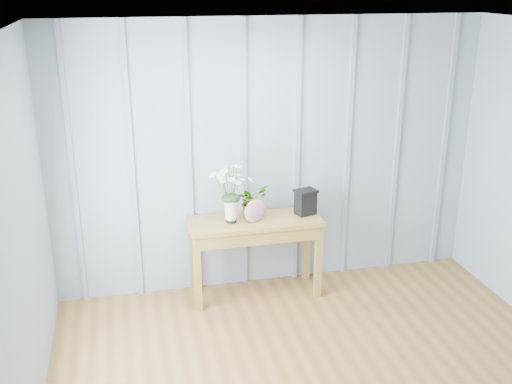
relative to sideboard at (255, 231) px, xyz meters
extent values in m
cube|color=#91A6B7|center=(0.21, 0.25, 0.61)|extent=(4.00, 0.01, 2.50)
cube|color=silver|center=(0.21, -1.99, 1.86)|extent=(4.00, 4.50, 0.01)
cube|color=silver|center=(-0.05, 0.24, 0.81)|extent=(0.03, 0.01, 0.10)
cube|color=#8593AA|center=(-1.54, 0.24, 0.61)|extent=(0.04, 0.03, 2.50)
cube|color=#8593AA|center=(-1.04, 0.24, 0.61)|extent=(0.04, 0.03, 2.50)
cube|color=#8593AA|center=(-0.54, 0.24, 0.61)|extent=(0.04, 0.03, 2.50)
cube|color=#8593AA|center=(-0.04, 0.24, 0.61)|extent=(0.04, 0.03, 2.50)
cube|color=#8593AA|center=(0.46, 0.24, 0.61)|extent=(0.04, 0.03, 2.50)
cube|color=#8593AA|center=(0.96, 0.24, 0.61)|extent=(0.04, 0.03, 2.50)
cube|color=#8593AA|center=(1.46, 0.24, 0.61)|extent=(0.04, 0.03, 2.50)
cube|color=#8593AA|center=(1.96, 0.24, 0.61)|extent=(0.04, 0.03, 2.50)
cube|color=olive|center=(0.00, 0.00, 0.09)|extent=(1.20, 0.45, 0.04)
cube|color=olive|center=(0.00, 0.00, 0.01)|extent=(1.13, 0.42, 0.12)
cube|color=olive|center=(-0.55, -0.18, -0.28)|extent=(0.06, 0.06, 0.71)
cube|color=olive|center=(0.55, -0.18, -0.28)|extent=(0.06, 0.06, 0.71)
cube|color=olive|center=(-0.55, 0.18, -0.28)|extent=(0.06, 0.06, 0.71)
cube|color=olive|center=(0.55, 0.18, -0.28)|extent=(0.06, 0.06, 0.71)
cylinder|color=black|center=(-0.22, -0.02, 0.14)|extent=(0.09, 0.09, 0.06)
cone|color=white|center=(-0.22, -0.02, 0.23)|extent=(0.16, 0.16, 0.22)
ellipsoid|color=#173D19|center=(-0.22, -0.02, 0.34)|extent=(0.17, 0.14, 0.09)
imported|color=#173D19|center=(-0.01, 0.07, 0.27)|extent=(0.36, 0.35, 0.31)
ellipsoid|color=#924661|center=(-0.01, -0.06, 0.22)|extent=(0.22, 0.13, 0.21)
cube|color=black|center=(0.48, 0.02, 0.22)|extent=(0.20, 0.17, 0.21)
cube|color=black|center=(0.48, 0.02, 0.34)|extent=(0.23, 0.20, 0.02)
camera|label=1|loc=(-1.12, -4.86, 2.16)|focal=42.00mm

